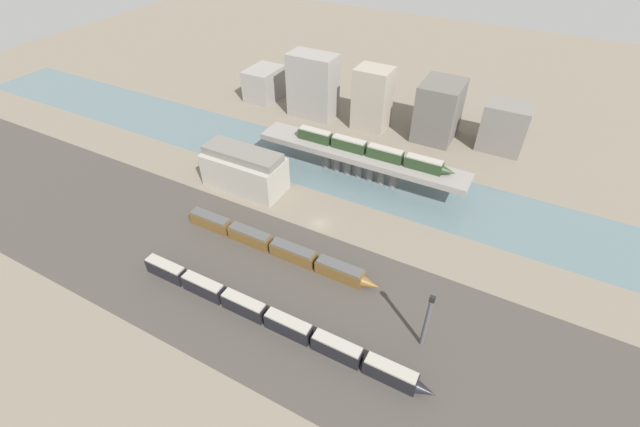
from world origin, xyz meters
TOP-DOWN VIEW (x-y plane):
  - ground_plane at (0.00, 0.00)m, footprint 400.00×400.00m
  - railbed_yard at (0.00, -24.00)m, footprint 280.00×42.00m
  - river_water at (0.00, 24.77)m, footprint 320.00×24.89m
  - bridge at (-0.00, 24.77)m, footprint 62.42×9.12m
  - train_on_bridge at (3.13, 24.77)m, footprint 46.64×2.73m
  - train_yard_near at (5.83, -31.67)m, footprint 66.06×2.62m
  - train_yard_mid at (-4.15, -13.81)m, footprint 51.28×3.03m
  - warehouse_building at (-26.16, 4.71)m, footprint 22.72×10.85m
  - signal_tower at (33.95, -21.75)m, footprint 1.00×0.80m
  - city_block_far_left at (-54.65, 57.07)m, footprint 10.95×14.68m
  - city_block_left at (-31.05, 53.26)m, footprint 16.60×9.44m
  - city_block_center at (-8.90, 54.42)m, footprint 11.58×9.42m
  - city_block_right at (12.83, 58.49)m, footprint 12.64×15.66m
  - city_block_far_right at (33.44, 60.77)m, footprint 13.50×10.83m

SIDE VIEW (x-z plane):
  - ground_plane at x=0.00m, z-range 0.00..0.00m
  - river_water at x=0.00m, z-range 0.00..0.01m
  - railbed_yard at x=0.00m, z-range 0.00..0.01m
  - train_yard_mid at x=-4.15m, z-range -0.04..3.61m
  - train_yard_near at x=5.83m, z-range -0.03..3.89m
  - warehouse_building at x=-26.16m, z-range -0.29..11.69m
  - city_block_far_left at x=-54.65m, z-range 0.00..11.58m
  - bridge at x=0.00m, z-range 2.19..10.18m
  - signal_tower at x=33.95m, z-range 0.05..13.81m
  - city_block_far_right at x=33.44m, z-range 0.00..15.09m
  - city_block_right at x=12.83m, z-range 0.00..18.76m
  - train_on_bridge at x=3.13m, z-range 7.95..11.39m
  - city_block_center at x=-8.90m, z-range 0.00..20.83m
  - city_block_left at x=-31.05m, z-range 0.00..22.06m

